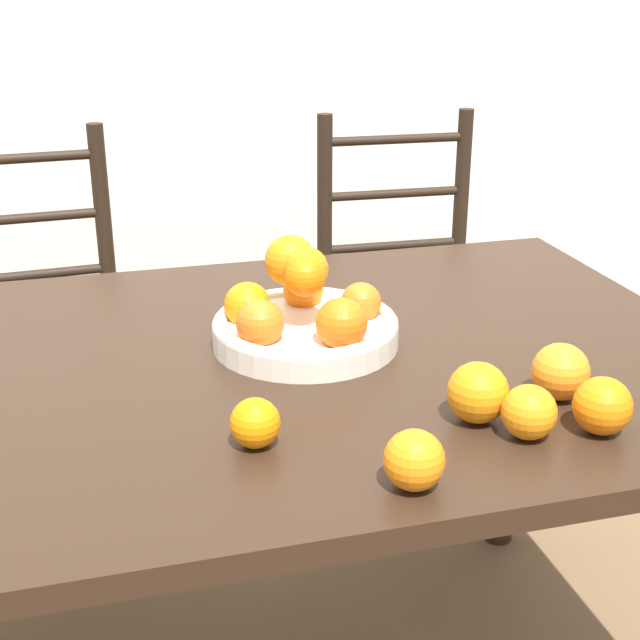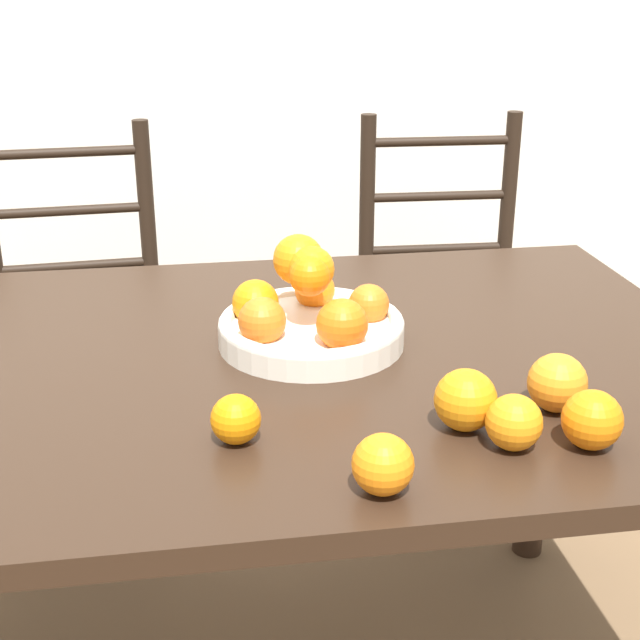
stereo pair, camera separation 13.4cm
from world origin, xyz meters
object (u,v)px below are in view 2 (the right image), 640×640
orange_loose_3 (557,383)px  orange_loose_5 (236,419)px  orange_loose_4 (383,465)px  chair_left (78,338)px  orange_loose_1 (465,400)px  orange_loose_0 (592,420)px  fruit_bowl (309,316)px  orange_loose_2 (514,422)px  chair_right (446,316)px

orange_loose_3 → orange_loose_5: size_ratio=1.25×
orange_loose_4 → chair_left: size_ratio=0.08×
orange_loose_1 → orange_loose_5: size_ratio=1.28×
orange_loose_4 → orange_loose_0: bearing=12.1°
orange_loose_3 → orange_loose_5: orange_loose_3 is taller
orange_loose_0 → orange_loose_3: orange_loose_3 is taller
fruit_bowl → orange_loose_2: (0.21, -0.37, -0.01)m
orange_loose_0 → orange_loose_4: orange_loose_0 is taller
orange_loose_2 → orange_loose_4: bearing=-158.3°
fruit_bowl → orange_loose_1: fruit_bowl is taller
chair_right → orange_loose_3: bearing=-96.7°
orange_loose_0 → chair_left: bearing=124.0°
fruit_bowl → orange_loose_2: 0.43m
orange_loose_0 → chair_left: (-0.77, 1.14, -0.32)m
orange_loose_5 → chair_right: bearing=60.1°
orange_loose_5 → orange_loose_2: bearing=-11.5°
fruit_bowl → orange_loose_0: fruit_bowl is taller
orange_loose_0 → orange_loose_5: orange_loose_0 is taller
orange_loose_1 → orange_loose_3: (0.14, 0.03, -0.00)m
chair_left → chair_right: size_ratio=1.00×
chair_left → orange_loose_2: bearing=-62.6°
orange_loose_3 → chair_left: (-0.77, 1.04, -0.32)m
orange_loose_5 → orange_loose_4: bearing=-42.1°
orange_loose_1 → chair_right: size_ratio=0.09×
fruit_bowl → orange_loose_1: (0.16, -0.31, -0.01)m
orange_loose_2 → orange_loose_5: 0.35m
fruit_bowl → orange_loose_3: 0.41m
fruit_bowl → orange_loose_4: bearing=-87.4°
orange_loose_0 → orange_loose_1: orange_loose_1 is taller
chair_left → orange_loose_3: bearing=-56.9°
orange_loose_3 → orange_loose_5: 0.44m
fruit_bowl → orange_loose_2: fruit_bowl is taller
orange_loose_0 → orange_loose_4: (-0.29, -0.06, -0.00)m
orange_loose_1 → orange_loose_5: orange_loose_1 is taller
orange_loose_2 → orange_loose_5: size_ratio=1.11×
fruit_bowl → chair_right: (0.47, 0.75, -0.33)m
orange_loose_1 → orange_loose_2: 0.07m
orange_loose_1 → orange_loose_2: orange_loose_1 is taller
fruit_bowl → orange_loose_3: (0.30, -0.28, -0.01)m
orange_loose_3 → chair_left: chair_left is taller
orange_loose_3 → chair_right: bearing=80.9°
orange_loose_1 → orange_loose_5: 0.30m
orange_loose_1 → chair_left: 1.28m
orange_loose_0 → chair_left: 1.41m
fruit_bowl → orange_loose_1: bearing=-62.7°
fruit_bowl → orange_loose_1: size_ratio=3.60×
fruit_bowl → chair_left: chair_left is taller
orange_loose_4 → orange_loose_1: bearing=43.4°
orange_loose_1 → orange_loose_5: bearing=177.9°
orange_loose_2 → orange_loose_5: bearing=168.5°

